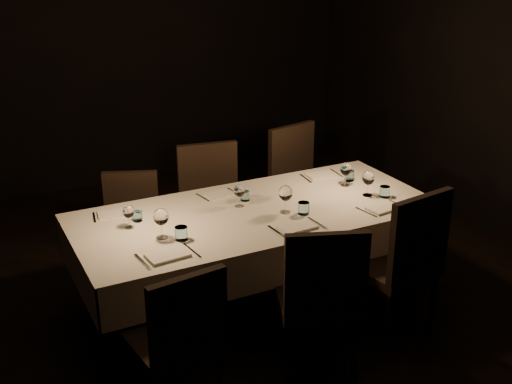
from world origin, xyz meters
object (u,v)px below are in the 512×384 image
chair_far_right (301,180)px  chair_far_left (132,223)px  chair_near_center (321,294)px  chair_near_left (180,336)px  chair_near_right (401,258)px  chair_far_center (212,203)px  dining_table (256,220)px

chair_far_right → chair_far_left: bearing=168.9°
chair_near_center → chair_near_left: bearing=19.4°
chair_near_center → chair_near_right: size_ratio=0.95×
chair_far_left → chair_far_right: chair_far_right is taller
chair_near_left → chair_far_right: 2.41m
chair_near_right → chair_far_left: (-1.37, 1.53, -0.09)m
chair_near_right → chair_far_center: bearing=-72.1°
dining_table → chair_near_center: chair_near_center is taller
dining_table → chair_far_center: 0.74m
chair_near_right → chair_far_right: chair_near_right is taller
chair_near_center → chair_far_left: chair_near_center is taller
dining_table → chair_near_right: bearing=-46.7°
chair_near_center → chair_far_center: 1.59m
chair_near_left → chair_near_right: size_ratio=0.88×
dining_table → chair_near_left: size_ratio=2.70×
chair_far_left → chair_far_center: chair_far_center is taller
dining_table → chair_near_right: chair_near_right is taller
dining_table → chair_near_left: (-0.89, -0.84, -0.17)m
dining_table → chair_near_left: bearing=-136.7°
chair_far_center → chair_far_left: bearing=-175.7°
chair_near_center → chair_far_center: size_ratio=0.99×
chair_near_center → chair_far_center: (-0.02, 1.59, 0.00)m
chair_far_left → chair_near_right: bearing=-26.6°
chair_near_center → chair_near_right: bearing=-150.0°
chair_near_left → chair_far_right: bearing=-143.3°
chair_near_center → chair_far_right: 1.89m
dining_table → chair_near_left: 1.23m
chair_far_left → dining_table: bearing=-28.1°
chair_far_left → chair_far_right: bearing=23.1°
dining_table → chair_far_right: bearing=44.1°
dining_table → chair_far_center: size_ratio=2.49×
chair_near_right → chair_far_left: chair_near_right is taller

